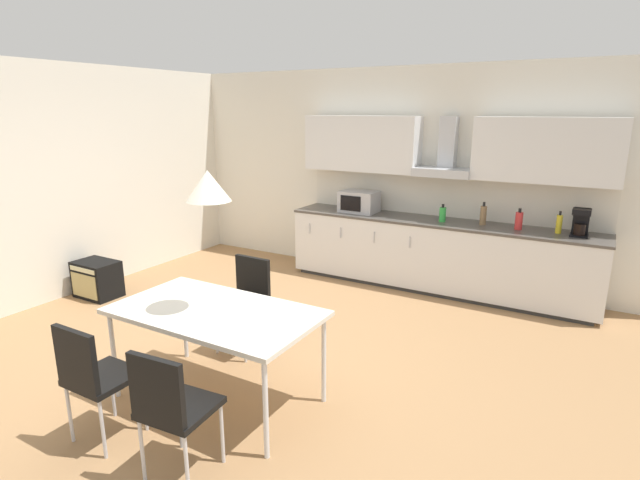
% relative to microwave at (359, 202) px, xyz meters
% --- Properties ---
extents(ground_plane, '(8.74, 8.66, 0.02)m').
position_rel_microwave_xyz_m(ground_plane, '(0.19, -2.58, -1.03)').
color(ground_plane, '#9E754C').
extents(wall_back, '(6.99, 0.10, 2.74)m').
position_rel_microwave_xyz_m(wall_back, '(0.19, 0.36, 0.35)').
color(wall_back, silver).
rests_on(wall_back, ground_plane).
extents(wall_left, '(0.10, 6.93, 2.74)m').
position_rel_microwave_xyz_m(wall_left, '(-2.78, -2.58, 0.35)').
color(wall_left, silver).
rests_on(wall_left, ground_plane).
extents(kitchen_counter, '(3.79, 0.65, 0.88)m').
position_rel_microwave_xyz_m(kitchen_counter, '(1.07, 0.00, -0.58)').
color(kitchen_counter, '#333333').
rests_on(kitchen_counter, ground_plane).
extents(backsplash_tile, '(3.77, 0.02, 0.49)m').
position_rel_microwave_xyz_m(backsplash_tile, '(1.07, 0.30, 0.11)').
color(backsplash_tile, silver).
rests_on(backsplash_tile, kitchen_counter).
extents(upper_wall_cabinets, '(3.77, 0.40, 0.71)m').
position_rel_microwave_xyz_m(upper_wall_cabinets, '(1.07, 0.14, 0.74)').
color(upper_wall_cabinets, silver).
extents(microwave, '(0.48, 0.35, 0.28)m').
position_rel_microwave_xyz_m(microwave, '(0.00, 0.00, 0.00)').
color(microwave, '#ADADB2').
rests_on(microwave, kitchen_counter).
extents(coffee_maker, '(0.18, 0.19, 0.30)m').
position_rel_microwave_xyz_m(coffee_maker, '(2.62, 0.03, 0.01)').
color(coffee_maker, black).
rests_on(coffee_maker, kitchen_counter).
extents(bottle_red, '(0.08, 0.08, 0.24)m').
position_rel_microwave_xyz_m(bottle_red, '(2.00, 0.01, -0.04)').
color(bottle_red, red).
rests_on(bottle_red, kitchen_counter).
extents(bottle_green, '(0.08, 0.08, 0.21)m').
position_rel_microwave_xyz_m(bottle_green, '(1.13, -0.02, -0.05)').
color(bottle_green, green).
rests_on(bottle_green, kitchen_counter).
extents(bottle_brown, '(0.07, 0.07, 0.27)m').
position_rel_microwave_xyz_m(bottle_brown, '(1.60, 0.05, -0.02)').
color(bottle_brown, brown).
rests_on(bottle_brown, kitchen_counter).
extents(bottle_yellow, '(0.06, 0.06, 0.25)m').
position_rel_microwave_xyz_m(bottle_yellow, '(2.41, 0.04, -0.03)').
color(bottle_yellow, yellow).
rests_on(bottle_yellow, kitchen_counter).
extents(dining_table, '(1.57, 0.87, 0.75)m').
position_rel_microwave_xyz_m(dining_table, '(0.38, -3.27, -0.32)').
color(dining_table, silver).
rests_on(dining_table, ground_plane).
extents(chair_near_right, '(0.43, 0.43, 0.87)m').
position_rel_microwave_xyz_m(chair_near_right, '(0.74, -4.08, -0.49)').
color(chair_near_right, black).
rests_on(chair_near_right, ground_plane).
extents(chair_far_left, '(0.41, 0.41, 0.87)m').
position_rel_microwave_xyz_m(chair_far_left, '(0.03, -2.45, -0.49)').
color(chair_far_left, black).
rests_on(chair_far_left, ground_plane).
extents(chair_near_left, '(0.40, 0.40, 0.87)m').
position_rel_microwave_xyz_m(chair_near_left, '(0.03, -4.08, -0.49)').
color(chair_near_left, black).
rests_on(chair_near_left, ground_plane).
extents(guitar_amp, '(0.52, 0.37, 0.44)m').
position_rel_microwave_xyz_m(guitar_amp, '(-2.38, -2.30, -0.80)').
color(guitar_amp, black).
rests_on(guitar_amp, ground_plane).
extents(pendant_lamp, '(0.32, 0.32, 0.22)m').
position_rel_microwave_xyz_m(pendant_lamp, '(0.38, -3.27, 0.66)').
color(pendant_lamp, silver).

